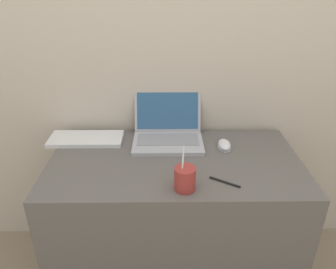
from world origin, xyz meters
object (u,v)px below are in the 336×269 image
Objects in this scene: external_keyboard at (86,139)px; computer_mouse at (224,145)px; laptop at (168,131)px; pen at (225,182)px; drink_cup at (185,178)px.

computer_mouse is at bearing -6.81° from external_keyboard.
computer_mouse reaches higher than external_keyboard.
pen is at bearing -59.24° from laptop.
computer_mouse is 0.30× the size of external_keyboard.
pen is at bearing 13.61° from drink_cup.
drink_cup is (0.06, -0.42, 0.00)m from laptop.
laptop reaches higher than drink_cup.
external_keyboard is 0.74m from pen.
laptop is 0.29m from computer_mouse.
drink_cup is 1.65× the size of computer_mouse.
laptop is at bearing 0.60° from external_keyboard.
drink_cup is at bearing -81.61° from laptop.
drink_cup reaches higher than computer_mouse.
computer_mouse is 0.68m from external_keyboard.
laptop is 3.10× the size of computer_mouse.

